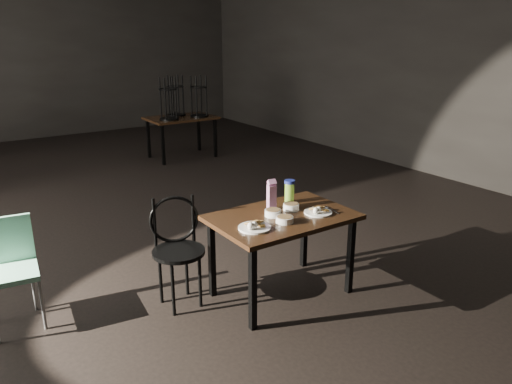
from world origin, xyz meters
TOP-DOWN VIEW (x-y plane):
  - room at (-0.06, 0.01)m, footprint 12.00×12.04m
  - main_table at (0.62, -2.40)m, footprint 1.20×0.80m
  - plate_left at (0.25, -2.52)m, footprint 0.26×0.26m
  - plate_right at (0.90, -2.54)m, footprint 0.24×0.24m
  - bowl_near at (0.54, -2.37)m, footprint 0.14×0.14m
  - bowl_far at (0.77, -2.34)m, footprint 0.14×0.14m
  - bowl_big at (0.53, -2.55)m, footprint 0.15×0.15m
  - juice_carton at (0.63, -2.23)m, footprint 0.08×0.08m
  - water_bottle at (0.88, -2.17)m, footprint 0.11×0.11m
  - spoon at (1.06, -2.49)m, footprint 0.06×0.22m
  - bentwood_chair at (-0.18, -2.00)m, footprint 0.48×0.47m
  - school_chair at (-1.42, -1.57)m, footprint 0.45×0.45m
  - bg_table_right at (2.14, 2.64)m, footprint 1.20×0.80m

SIDE VIEW (x-z plane):
  - school_chair at x=-1.42m, z-range 0.09..0.96m
  - bentwood_chair at x=-0.18m, z-range 0.09..1.01m
  - main_table at x=0.62m, z-range 0.30..1.05m
  - spoon at x=1.06m, z-range 0.75..0.76m
  - plate_right at x=0.90m, z-range 0.73..0.81m
  - plate_left at x=0.25m, z-range 0.73..0.82m
  - bowl_big at x=0.53m, z-range 0.75..0.80m
  - bg_table_right at x=2.14m, z-range 0.04..1.52m
  - bowl_far at x=0.77m, z-range 0.75..0.81m
  - bowl_near at x=0.54m, z-range 0.75..0.81m
  - water_bottle at x=0.88m, z-range 0.75..0.96m
  - juice_carton at x=0.63m, z-range 0.74..1.02m
  - room at x=-0.06m, z-range 0.72..3.94m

